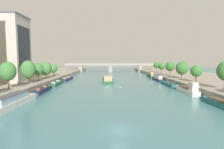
% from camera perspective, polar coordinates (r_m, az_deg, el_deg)
% --- Properties ---
extents(ground_plane, '(400.00, 400.00, 0.00)m').
position_cam_1_polar(ground_plane, '(24.21, 2.47, -18.30)').
color(ground_plane, teal).
extents(quay_left, '(36.00, 170.00, 1.90)m').
position_cam_1_polar(quay_left, '(87.34, -28.37, -1.27)').
color(quay_left, gray).
rests_on(quay_left, ground).
extents(quay_right, '(36.00, 170.00, 1.90)m').
position_cam_1_polar(quay_right, '(88.69, 27.73, -1.15)').
color(quay_right, gray).
rests_on(quay_right, ground).
extents(barge_midriver, '(4.99, 22.53, 3.05)m').
position_cam_1_polar(barge_midriver, '(74.81, -1.49, -1.66)').
color(barge_midriver, '#235633').
rests_on(barge_midriver, ground).
extents(wake_behind_barge, '(5.60, 5.96, 0.03)m').
position_cam_1_polar(wake_behind_barge, '(61.03, 0.29, -4.01)').
color(wake_behind_barge, silver).
rests_on(wake_behind_barge, ground).
extents(moored_boat_left_far, '(2.98, 15.45, 2.66)m').
position_cam_1_polar(moored_boat_left_far, '(40.31, -30.45, -7.81)').
color(moored_boat_left_far, silver).
rests_on(moored_boat_left_far, ground).
extents(moored_boat_left_second, '(2.13, 11.43, 2.28)m').
position_cam_1_polar(moored_boat_left_second, '(54.13, -22.38, -4.90)').
color(moored_boat_left_second, '#1E284C').
rests_on(moored_boat_left_second, ground).
extents(moored_boat_left_near, '(2.95, 12.95, 2.10)m').
position_cam_1_polar(moored_boat_left_near, '(68.64, -18.31, -2.82)').
color(moored_boat_left_near, '#235633').
rests_on(moored_boat_left_near, ground).
extents(moored_boat_left_lone, '(3.09, 13.01, 2.13)m').
position_cam_1_polar(moored_boat_left_lone, '(82.51, -14.97, -1.45)').
color(moored_boat_left_lone, '#1E284C').
rests_on(moored_boat_left_lone, ground).
extents(moored_boat_right_far, '(2.30, 12.05, 3.59)m').
position_cam_1_polar(moored_boat_right_far, '(53.17, 24.25, -4.67)').
color(moored_boat_right_far, silver).
rests_on(moored_boat_right_far, ground).
extents(moored_boat_right_lone, '(2.95, 13.41, 2.18)m').
position_cam_1_polar(moored_boat_right_lone, '(66.14, 18.86, -3.10)').
color(moored_boat_right_lone, '#23666B').
rests_on(moored_boat_right_lone, ground).
extents(moored_boat_right_midway, '(2.25, 11.29, 2.71)m').
position_cam_1_polar(moored_boat_right_midway, '(80.02, 15.29, -1.24)').
color(moored_boat_right_midway, '#1E284C').
rests_on(moored_boat_right_midway, ground).
extents(moored_boat_right_gap_after, '(2.17, 11.16, 3.25)m').
position_cam_1_polar(moored_boat_right_gap_after, '(93.60, 12.94, -0.39)').
color(moored_boat_right_gap_after, '#235633').
rests_on(moored_boat_right_gap_after, ground).
extents(tree_left_far, '(4.06, 4.06, 7.24)m').
position_cam_1_polar(tree_left_far, '(52.27, -31.82, 0.95)').
color(tree_left_far, brown).
rests_on(tree_left_far, quay_left).
extents(tree_left_by_lamp, '(4.57, 4.57, 7.46)m').
position_cam_1_polar(tree_left_by_lamp, '(61.01, -26.54, 1.51)').
color(tree_left_by_lamp, brown).
rests_on(tree_left_by_lamp, quay_left).
extents(tree_left_third, '(3.88, 3.88, 6.54)m').
position_cam_1_polar(tree_left_third, '(68.18, -23.82, 1.67)').
color(tree_left_third, brown).
rests_on(tree_left_third, quay_left).
extents(tree_left_nearest, '(4.62, 4.62, 6.88)m').
position_cam_1_polar(tree_left_nearest, '(76.33, -21.52, 1.90)').
color(tree_left_nearest, brown).
rests_on(tree_left_nearest, quay_left).
extents(tree_left_end_of_row, '(3.36, 3.36, 5.82)m').
position_cam_1_polar(tree_left_end_of_row, '(85.06, -19.12, 2.00)').
color(tree_left_end_of_row, brown).
rests_on(tree_left_end_of_row, quay_left).
extents(tree_right_end_of_row, '(3.84, 3.84, 5.74)m').
position_cam_1_polar(tree_right_end_of_row, '(64.31, 26.67, 1.02)').
color(tree_right_end_of_row, brown).
rests_on(tree_right_end_of_row, quay_right).
extents(tree_right_nearest, '(4.80, 4.80, 6.95)m').
position_cam_1_polar(tree_right_nearest, '(74.29, 22.63, 1.99)').
color(tree_right_nearest, brown).
rests_on(tree_right_nearest, quay_right).
extents(tree_right_far, '(4.39, 4.39, 6.87)m').
position_cam_1_polar(tree_right_far, '(86.01, 19.13, 2.64)').
color(tree_right_far, brown).
rests_on(tree_right_far, quay_right).
extents(tree_right_distant, '(3.52, 3.52, 5.92)m').
position_cam_1_polar(tree_right_distant, '(97.46, 16.43, 2.69)').
color(tree_right_distant, brown).
rests_on(tree_right_distant, quay_right).
extents(tree_right_midway, '(3.88, 3.88, 6.50)m').
position_cam_1_polar(tree_right_midway, '(108.33, 14.88, 3.16)').
color(tree_right_midway, brown).
rests_on(tree_right_midway, quay_right).
extents(building_left_far_end, '(15.60, 10.62, 22.88)m').
position_cam_1_polar(building_left_far_end, '(70.24, -33.09, 7.28)').
color(building_left_far_end, '#BCB2A8').
rests_on(building_left_far_end, quay_left).
extents(bridge_far, '(70.77, 4.40, 6.74)m').
position_cam_1_polar(bridge_far, '(132.77, -0.53, 2.77)').
color(bridge_far, gray).
rests_on(bridge_far, ground).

